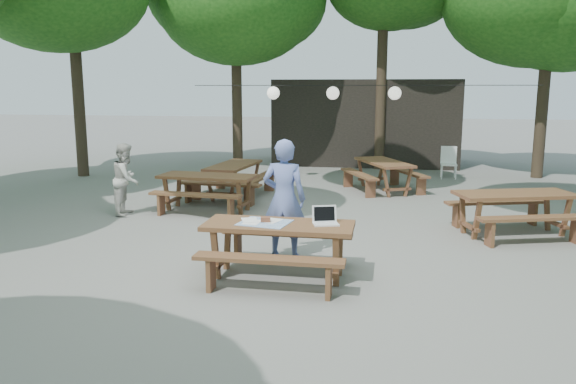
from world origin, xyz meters
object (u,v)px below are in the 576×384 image
(picnic_table_nw, at_px, (208,192))
(plastic_chair, at_px, (448,169))
(second_person, at_px, (126,179))
(main_picnic_table, at_px, (279,250))
(woman, at_px, (284,199))

(picnic_table_nw, height_order, plastic_chair, plastic_chair)
(second_person, relative_size, plastic_chair, 1.61)
(plastic_chair, bearing_deg, second_person, -137.52)
(main_picnic_table, xyz_separation_m, picnic_table_nw, (-2.29, 3.90, 0.00))
(second_person, bearing_deg, main_picnic_table, -138.59)
(picnic_table_nw, distance_m, second_person, 1.66)
(plastic_chair, bearing_deg, main_picnic_table, -106.98)
(main_picnic_table, xyz_separation_m, second_person, (-3.78, 3.24, 0.34))
(main_picnic_table, bearing_deg, woman, 96.12)
(picnic_table_nw, bearing_deg, plastic_chair, 48.73)
(main_picnic_table, distance_m, plastic_chair, 9.69)
(woman, bearing_deg, plastic_chair, -108.85)
(picnic_table_nw, xyz_separation_m, plastic_chair, (5.39, 5.28, -0.13))
(main_picnic_table, relative_size, plastic_chair, 2.22)
(picnic_table_nw, height_order, woman, woman)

